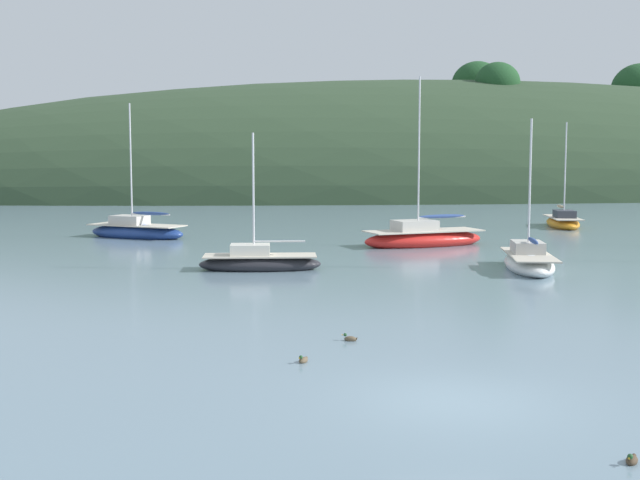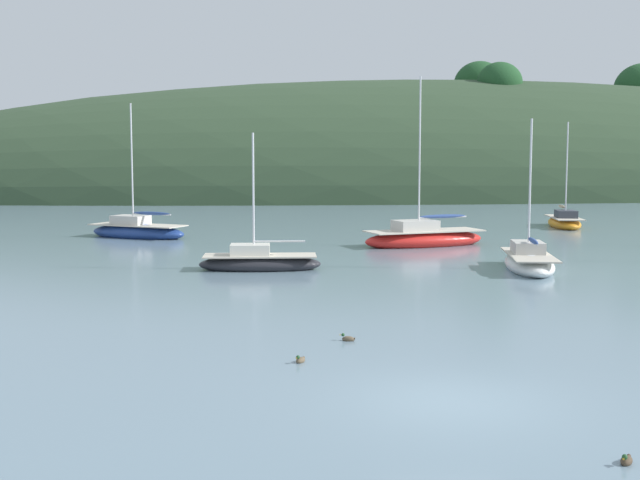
{
  "view_description": "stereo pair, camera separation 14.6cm",
  "coord_description": "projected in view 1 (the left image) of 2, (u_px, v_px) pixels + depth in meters",
  "views": [
    {
      "loc": [
        -4.89,
        -15.86,
        4.97
      ],
      "look_at": [
        0.0,
        20.0,
        1.2
      ],
      "focal_mm": 47.04,
      "sensor_mm": 36.0,
      "label": 1
    },
    {
      "loc": [
        -4.75,
        -15.88,
        4.97
      ],
      "look_at": [
        0.0,
        20.0,
        1.2
      ],
      "focal_mm": 47.04,
      "sensor_mm": 36.0,
      "label": 2
    }
  ],
  "objects": [
    {
      "name": "duck_trailing",
      "position": [
        303.0,
        360.0,
        19.96
      ],
      "size": [
        0.33,
        0.4,
        0.24
      ],
      "color": "brown",
      "rests_on": "ground"
    },
    {
      "name": "duck_lone_right",
      "position": [
        350.0,
        339.0,
        22.24
      ],
      "size": [
        0.42,
        0.28,
        0.24
      ],
      "color": "brown",
      "rests_on": "ground"
    },
    {
      "name": "sailboat_black_sloop",
      "position": [
        259.0,
        262.0,
        35.76
      ],
      "size": [
        5.34,
        2.21,
        6.01
      ],
      "color": "#232328",
      "rests_on": "ground"
    },
    {
      "name": "ground_plane",
      "position": [
        455.0,
        402.0,
        16.81
      ],
      "size": [
        400.0,
        400.0,
        0.0
      ],
      "primitive_type": "plane",
      "color": "slate"
    },
    {
      "name": "far_shoreline_hill",
      "position": [
        460.0,
        195.0,
        99.31
      ],
      "size": [
        150.0,
        36.0,
        29.35
      ],
      "color": "#2D422B",
      "rests_on": "ground"
    },
    {
      "name": "sailboat_cream_ketch",
      "position": [
        529.0,
        262.0,
        35.68
      ],
      "size": [
        3.16,
        5.98,
        6.62
      ],
      "color": "white",
      "rests_on": "ground"
    },
    {
      "name": "sailboat_white_near",
      "position": [
        136.0,
        231.0,
        49.37
      ],
      "size": [
        6.51,
        5.17,
        8.08
      ],
      "color": "navy",
      "rests_on": "ground"
    },
    {
      "name": "sailboat_yellow_far",
      "position": [
        423.0,
        238.0,
        45.01
      ],
      "size": [
        7.27,
        3.9,
        9.22
      ],
      "color": "red",
      "rests_on": "ground"
    },
    {
      "name": "sailboat_orange_cutter",
      "position": [
        563.0,
        222.0,
        56.27
      ],
      "size": [
        3.07,
        5.88,
        7.2
      ],
      "color": "orange",
      "rests_on": "ground"
    },
    {
      "name": "duck_lead",
      "position": [
        632.0,
        460.0,
        13.46
      ],
      "size": [
        0.35,
        0.38,
        0.24
      ],
      "color": "#473828",
      "rests_on": "ground"
    }
  ]
}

